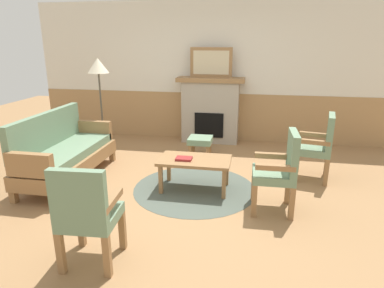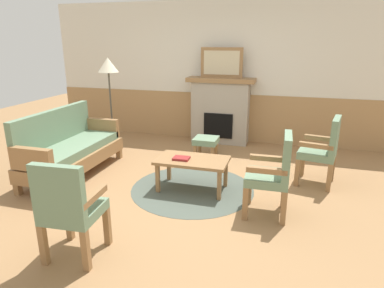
% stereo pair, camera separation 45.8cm
% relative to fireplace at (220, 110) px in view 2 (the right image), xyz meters
% --- Properties ---
extents(ground_plane, '(14.00, 14.00, 0.00)m').
position_rel_fireplace_xyz_m(ground_plane, '(0.00, -2.35, -0.65)').
color(ground_plane, '#997047').
extents(wall_back, '(7.20, 0.14, 2.70)m').
position_rel_fireplace_xyz_m(wall_back, '(0.00, 0.25, 0.66)').
color(wall_back, silver).
rests_on(wall_back, ground_plane).
extents(fireplace, '(1.30, 0.44, 1.28)m').
position_rel_fireplace_xyz_m(fireplace, '(0.00, 0.00, 0.00)').
color(fireplace, '#A39989').
rests_on(fireplace, ground_plane).
extents(framed_picture, '(0.80, 0.04, 0.56)m').
position_rel_fireplace_xyz_m(framed_picture, '(0.00, 0.00, 0.91)').
color(framed_picture, olive).
rests_on(framed_picture, fireplace).
extents(couch, '(0.70, 1.80, 0.98)m').
position_rel_fireplace_xyz_m(couch, '(-1.83, -2.28, -0.26)').
color(couch, olive).
rests_on(couch, ground_plane).
extents(coffee_table, '(0.96, 0.56, 0.44)m').
position_rel_fireplace_xyz_m(coffee_table, '(0.09, -2.31, -0.27)').
color(coffee_table, olive).
rests_on(coffee_table, ground_plane).
extents(round_rug, '(1.69, 1.69, 0.01)m').
position_rel_fireplace_xyz_m(round_rug, '(0.09, -2.31, -0.65)').
color(round_rug, '#4C564C').
rests_on(round_rug, ground_plane).
extents(book_on_table, '(0.22, 0.16, 0.03)m').
position_rel_fireplace_xyz_m(book_on_table, '(-0.04, -2.36, -0.20)').
color(book_on_table, maroon).
rests_on(book_on_table, coffee_table).
extents(footstool, '(0.40, 0.40, 0.36)m').
position_rel_fireplace_xyz_m(footstool, '(-0.04, -0.99, -0.37)').
color(footstool, olive).
rests_on(footstool, ground_plane).
extents(armchair_near_fireplace, '(0.56, 0.56, 0.98)m').
position_rel_fireplace_xyz_m(armchair_near_fireplace, '(1.79, -1.64, -0.11)').
color(armchair_near_fireplace, olive).
rests_on(armchair_near_fireplace, ground_plane).
extents(armchair_by_window_left, '(0.49, 0.49, 0.98)m').
position_rel_fireplace_xyz_m(armchair_by_window_left, '(1.18, -2.71, -0.11)').
color(armchair_by_window_left, olive).
rests_on(armchair_by_window_left, ground_plane).
extents(armchair_front_left, '(0.51, 0.51, 0.98)m').
position_rel_fireplace_xyz_m(armchair_front_left, '(-0.55, -4.09, -0.11)').
color(armchair_front_left, olive).
rests_on(armchair_front_left, ground_plane).
extents(floor_lamp_by_couch, '(0.36, 0.36, 1.68)m').
position_rel_fireplace_xyz_m(floor_lamp_by_couch, '(-1.79, -1.06, 0.80)').
color(floor_lamp_by_couch, '#332D28').
rests_on(floor_lamp_by_couch, ground_plane).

